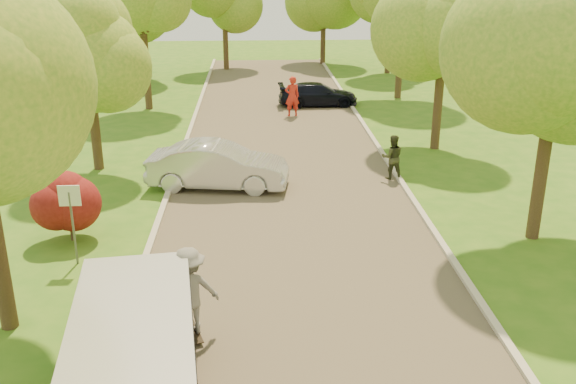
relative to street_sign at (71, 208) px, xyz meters
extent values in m
plane|color=#316518|center=(5.80, -4.00, -1.56)|extent=(100.00, 100.00, 0.00)
cube|color=#4C4438|center=(5.80, 4.00, -1.56)|extent=(8.00, 60.00, 0.01)
cube|color=#B2AD9E|center=(1.75, 4.00, -1.50)|extent=(0.18, 60.00, 0.12)
cube|color=#B2AD9E|center=(9.85, 4.00, -1.50)|extent=(0.18, 60.00, 0.12)
cylinder|color=#59595E|center=(0.00, 0.00, -0.56)|extent=(0.06, 0.06, 2.00)
cube|color=white|center=(0.00, 0.00, 0.34)|extent=(0.55, 0.04, 0.55)
cylinder|color=#382619|center=(-0.50, 1.50, -1.21)|extent=(0.12, 0.12, 0.70)
sphere|color=#590F0F|center=(-0.50, 1.50, -0.46)|extent=(1.70, 1.70, 1.70)
sphere|color=#4A7F22|center=(-0.01, -3.00, 4.11)|extent=(3.45, 3.45, 3.45)
cylinder|color=#382619|center=(-1.20, 8.00, 0.01)|extent=(0.36, 0.36, 3.15)
sphere|color=#4A7F22|center=(-1.20, 8.00, 2.85)|extent=(4.20, 4.20, 4.20)
sphere|color=#4A7F22|center=(-0.57, 8.00, 3.48)|extent=(3.15, 3.15, 3.15)
cylinder|color=#382619|center=(-0.80, 18.00, 0.35)|extent=(0.36, 0.36, 3.83)
sphere|color=#4A7F22|center=(-0.80, 18.00, 3.70)|extent=(4.80, 4.80, 4.80)
cylinder|color=#382619|center=(12.60, 1.00, 0.35)|extent=(0.36, 0.36, 3.83)
sphere|color=#4A7F22|center=(12.60, 1.00, 3.76)|extent=(5.00, 5.00, 5.00)
cylinder|color=#382619|center=(12.20, 10.00, 0.12)|extent=(0.36, 0.36, 3.38)
sphere|color=#4A7F22|center=(12.20, 10.00, 3.13)|extent=(4.40, 4.40, 4.40)
sphere|color=#4A7F22|center=(12.86, 10.00, 3.79)|extent=(3.30, 3.30, 3.30)
cylinder|color=#382619|center=(12.80, 20.00, 0.46)|extent=(0.36, 0.36, 4.05)
cylinder|color=#382619|center=(-3.20, 26.00, 0.24)|extent=(0.36, 0.36, 3.60)
cylinder|color=#382619|center=(13.80, 28.00, 0.35)|extent=(0.36, 0.36, 3.83)
cylinder|color=#382619|center=(2.80, 30.00, 0.12)|extent=(0.36, 0.36, 3.38)
cylinder|color=#382619|center=(9.80, 32.00, 0.24)|extent=(0.36, 0.36, 3.60)
cube|color=silver|center=(2.60, -6.16, -0.50)|extent=(2.64, 5.33, 1.76)
cube|color=black|center=(2.57, -5.89, -0.07)|extent=(2.49, 3.85, 0.59)
cylinder|color=black|center=(1.49, -4.57, -1.21)|extent=(0.34, 0.73, 0.70)
cylinder|color=black|center=(3.29, -4.35, -1.21)|extent=(0.34, 0.73, 0.70)
imported|color=#BBBBC1|center=(3.42, 5.66, -0.77)|extent=(4.99, 2.33, 1.58)
imported|color=black|center=(8.10, 18.25, -0.96)|extent=(4.25, 1.86, 1.22)
cube|color=black|center=(3.30, -3.60, -1.45)|extent=(0.57, 1.02, 0.02)
cylinder|color=#BFCC4C|center=(3.27, -3.24, -1.51)|extent=(0.06, 0.08, 0.08)
cylinder|color=#BFCC4C|center=(3.11, -3.29, -1.51)|extent=(0.06, 0.08, 0.08)
cylinder|color=#BFCC4C|center=(3.49, -3.91, -1.51)|extent=(0.06, 0.08, 0.08)
cylinder|color=#BFCC4C|center=(3.33, -3.96, -1.51)|extent=(0.06, 0.08, 0.08)
imported|color=slate|center=(3.30, -3.60, -0.48)|extent=(1.40, 1.07, 1.93)
imported|color=red|center=(6.59, 15.95, -0.57)|extent=(0.81, 0.61, 2.00)
imported|color=#303520|center=(9.60, 6.26, -0.75)|extent=(0.80, 0.63, 1.62)
camera|label=1|loc=(4.71, -15.39, 6.06)|focal=40.00mm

